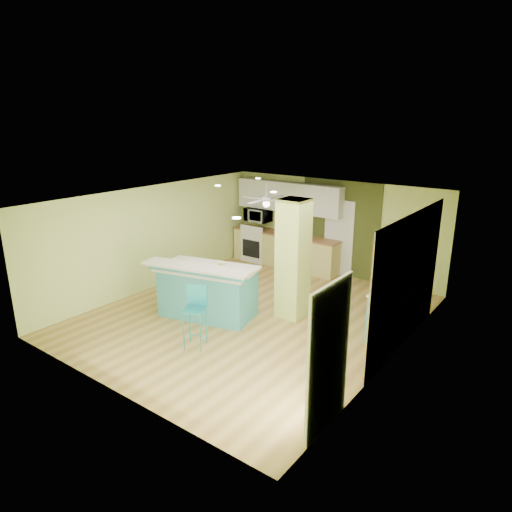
# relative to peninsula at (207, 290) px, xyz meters

# --- Properties ---
(floor) EXTENTS (6.00, 7.00, 0.01)m
(floor) POSITION_rel_peninsula_xyz_m (0.78, 0.57, -0.57)
(floor) COLOR olive
(floor) RESTS_ON ground
(ceiling) EXTENTS (6.00, 7.00, 0.01)m
(ceiling) POSITION_rel_peninsula_xyz_m (0.78, 0.57, 1.94)
(ceiling) COLOR white
(ceiling) RESTS_ON wall_back
(wall_back) EXTENTS (6.00, 0.01, 2.50)m
(wall_back) POSITION_rel_peninsula_xyz_m (0.78, 4.07, 0.68)
(wall_back) COLOR #C9DB75
(wall_back) RESTS_ON floor
(wall_front) EXTENTS (6.00, 0.01, 2.50)m
(wall_front) POSITION_rel_peninsula_xyz_m (0.78, -2.94, 0.68)
(wall_front) COLOR #C9DB75
(wall_front) RESTS_ON floor
(wall_left) EXTENTS (0.01, 7.00, 2.50)m
(wall_left) POSITION_rel_peninsula_xyz_m (-2.23, 0.57, 0.68)
(wall_left) COLOR #C9DB75
(wall_left) RESTS_ON floor
(wall_right) EXTENTS (0.01, 7.00, 2.50)m
(wall_right) POSITION_rel_peninsula_xyz_m (3.78, 0.57, 0.68)
(wall_right) COLOR #C9DB75
(wall_right) RESTS_ON floor
(wood_panel) EXTENTS (0.02, 3.40, 2.50)m
(wood_panel) POSITION_rel_peninsula_xyz_m (3.76, 1.17, 0.68)
(wood_panel) COLOR #957855
(wood_panel) RESTS_ON floor
(olive_accent) EXTENTS (2.20, 0.02, 2.50)m
(olive_accent) POSITION_rel_peninsula_xyz_m (0.98, 4.05, 0.68)
(olive_accent) COLOR #3F471C
(olive_accent) RESTS_ON floor
(interior_door) EXTENTS (0.82, 0.05, 2.00)m
(interior_door) POSITION_rel_peninsula_xyz_m (0.98, 4.03, 0.43)
(interior_door) COLOR white
(interior_door) RESTS_ON floor
(french_door) EXTENTS (0.04, 1.08, 2.10)m
(french_door) POSITION_rel_peninsula_xyz_m (3.75, -1.73, 0.48)
(french_door) COLOR white
(french_door) RESTS_ON floor
(column) EXTENTS (0.55, 0.55, 2.50)m
(column) POSITION_rel_peninsula_xyz_m (1.43, 1.07, 0.68)
(column) COLOR #BACC5E
(column) RESTS_ON floor
(kitchen_run) EXTENTS (3.25, 0.63, 0.94)m
(kitchen_run) POSITION_rel_peninsula_xyz_m (-0.52, 3.77, -0.10)
(kitchen_run) COLOR #CFC16C
(kitchen_run) RESTS_ON floor
(stove) EXTENTS (0.76, 0.66, 1.08)m
(stove) POSITION_rel_peninsula_xyz_m (-1.47, 3.76, -0.11)
(stove) COLOR silver
(stove) RESTS_ON floor
(upper_cabinets) EXTENTS (3.20, 0.34, 0.80)m
(upper_cabinets) POSITION_rel_peninsula_xyz_m (-0.52, 3.89, 1.38)
(upper_cabinets) COLOR silver
(upper_cabinets) RESTS_ON wall_back
(microwave) EXTENTS (0.70, 0.48, 0.39)m
(microwave) POSITION_rel_peninsula_xyz_m (-1.47, 3.77, 0.78)
(microwave) COLOR white
(microwave) RESTS_ON wall_back
(ceiling_fan) EXTENTS (1.41, 1.41, 0.61)m
(ceiling_fan) POSITION_rel_peninsula_xyz_m (-0.32, 2.57, 1.51)
(ceiling_fan) COLOR silver
(ceiling_fan) RESTS_ON ceiling
(pendant_lamp) EXTENTS (0.14, 0.14, 0.69)m
(pendant_lamp) POSITION_rel_peninsula_xyz_m (3.43, 1.32, 1.32)
(pendant_lamp) COLOR white
(pendant_lamp) RESTS_ON ceiling
(wall_decor) EXTENTS (0.03, 0.90, 0.70)m
(wall_decor) POSITION_rel_peninsula_xyz_m (3.74, 1.37, 0.98)
(wall_decor) COLOR brown
(wall_decor) RESTS_ON wood_panel
(peninsula) EXTENTS (2.38, 1.69, 1.23)m
(peninsula) POSITION_rel_peninsula_xyz_m (0.00, 0.00, 0.00)
(peninsula) COLOR teal
(peninsula) RESTS_ON floor
(bar_stool) EXTENTS (0.51, 0.51, 1.15)m
(bar_stool) POSITION_rel_peninsula_xyz_m (0.72, -1.09, 0.20)
(bar_stool) COLOR teal
(bar_stool) RESTS_ON floor
(side_counter) EXTENTS (0.63, 1.49, 0.96)m
(side_counter) POSITION_rel_peninsula_xyz_m (3.48, 1.55, -0.08)
(side_counter) COLOR teal
(side_counter) RESTS_ON floor
(fruit_bowl) EXTENTS (0.33, 0.33, 0.06)m
(fruit_bowl) POSITION_rel_peninsula_xyz_m (-0.45, 3.75, 0.40)
(fruit_bowl) COLOR #352315
(fruit_bowl) RESTS_ON kitchen_run
(canister) EXTENTS (0.16, 0.16, 0.16)m
(canister) POSITION_rel_peninsula_xyz_m (0.32, 0.11, 0.58)
(canister) COLOR yellow
(canister) RESTS_ON peninsula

